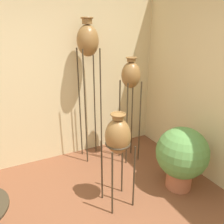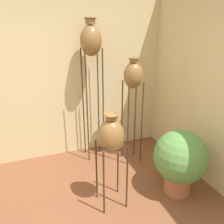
% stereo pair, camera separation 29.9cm
% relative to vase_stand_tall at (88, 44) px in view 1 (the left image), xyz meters
% --- Properties ---
extents(wall_back, '(8.24, 0.06, 2.70)m').
position_rel_vase_stand_tall_xyz_m(wall_back, '(-0.88, 0.29, -0.44)').
color(wall_back, beige).
rests_on(wall_back, ground_plane).
extents(vase_stand_tall, '(0.31, 0.31, 2.14)m').
position_rel_vase_stand_tall_xyz_m(vase_stand_tall, '(0.00, 0.00, 0.00)').
color(vase_stand_tall, '#382D1E').
rests_on(vase_stand_tall, ground_plane).
extents(vase_stand_medium, '(0.28, 0.28, 1.62)m').
position_rel_vase_stand_tall_xyz_m(vase_stand_medium, '(0.52, -0.32, -0.46)').
color(vase_stand_medium, '#382D1E').
rests_on(vase_stand_medium, ground_plane).
extents(vase_stand_short, '(0.30, 0.30, 1.15)m').
position_rel_vase_stand_tall_xyz_m(vase_stand_short, '(-0.11, -1.12, -0.91)').
color(vase_stand_short, '#382D1E').
rests_on(vase_stand_short, ground_plane).
extents(potted_plant, '(0.66, 0.66, 0.85)m').
position_rel_vase_stand_tall_xyz_m(potted_plant, '(0.75, -1.24, -1.31)').
color(potted_plant, '#B26647').
rests_on(potted_plant, ground_plane).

